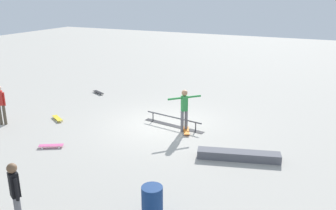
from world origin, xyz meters
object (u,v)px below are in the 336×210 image
bystander_black_shirt (15,192)px  trash_bin (152,203)px  bystander_red_shirt (1,103)px  skateboard_main (186,131)px  skater_main (184,108)px  loose_skateboard_black (98,92)px  loose_skateboard_pink (51,145)px  grind_rail (173,122)px  loose_skateboard_yellow (57,118)px  skate_ledge (238,155)px

bystander_black_shirt → trash_bin: bystander_black_shirt is taller
trash_bin → bystander_black_shirt: bearing=31.2°
bystander_black_shirt → bystander_red_shirt: (5.58, -4.43, 0.00)m
skateboard_main → bystander_black_shirt: bystander_black_shirt is taller
skater_main → loose_skateboard_black: bearing=-72.0°
bystander_red_shirt → loose_skateboard_pink: bearing=124.0°
skateboard_main → loose_skateboard_black: 6.72m
grind_rail → skater_main: bearing=160.2°
skateboard_main → bystander_black_shirt: bearing=145.4°
skater_main → loose_skateboard_black: skater_main is taller
grind_rail → skateboard_main: grind_rail is taller
loose_skateboard_black → trash_bin: (-7.32, 8.12, 0.34)m
skateboard_main → trash_bin: (-1.28, 5.19, 0.34)m
bystander_red_shirt → skateboard_main: bearing=157.7°
bystander_red_shirt → loose_skateboard_black: bystander_red_shirt is taller
loose_skateboard_pink → trash_bin: bearing=127.2°
loose_skateboard_black → loose_skateboard_yellow: size_ratio=1.02×
bystander_black_shirt → loose_skateboard_pink: bearing=-29.0°
skate_ledge → skateboard_main: size_ratio=3.13×
skate_ledge → loose_skateboard_black: (8.35, -4.29, -0.06)m
bystander_black_shirt → loose_skateboard_pink: 4.35m
bystander_red_shirt → loose_skateboard_yellow: bystander_red_shirt is taller
grind_rail → trash_bin: trash_bin is taller
grind_rail → loose_skateboard_yellow: size_ratio=3.34×
loose_skateboard_pink → loose_skateboard_yellow: (1.66, -2.18, 0.00)m
grind_rail → bystander_black_shirt: size_ratio=1.67×
bystander_red_shirt → loose_skateboard_pink: (-3.21, 0.87, -0.82)m
loose_skateboard_pink → loose_skateboard_black: size_ratio=0.98×
loose_skateboard_yellow → skate_ledge: bearing=28.0°
loose_skateboard_pink → skater_main: bearing=-167.3°
skateboard_main → bystander_black_shirt: size_ratio=0.52×
bystander_black_shirt → loose_skateboard_black: (4.81, -9.64, -0.82)m
trash_bin → skateboard_main: bearing=-76.2°
loose_skateboard_pink → loose_skateboard_yellow: 2.74m
bystander_red_shirt → loose_skateboard_black: (-0.76, -5.21, -0.82)m
skateboard_main → loose_skateboard_pink: same height
skater_main → loose_skateboard_black: size_ratio=1.98×
grind_rail → loose_skateboard_yellow: grind_rail is taller
bystander_red_shirt → trash_bin: bearing=119.5°
skate_ledge → bystander_red_shirt: 9.19m
trash_bin → loose_skateboard_yellow: bearing=-32.8°
loose_skateboard_yellow → bystander_red_shirt: bearing=-109.0°
skate_ledge → skateboard_main: bearing=-30.5°
skater_main → bystander_red_shirt: skater_main is taller
skater_main → loose_skateboard_pink: skater_main is taller
skateboard_main → loose_skateboard_black: same height
skater_main → loose_skateboard_pink: (3.47, 3.23, -0.86)m
loose_skateboard_pink → skateboard_main: bearing=-169.0°
skater_main → skate_ledge: bearing=103.2°
skate_ledge → bystander_black_shirt: 6.46m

